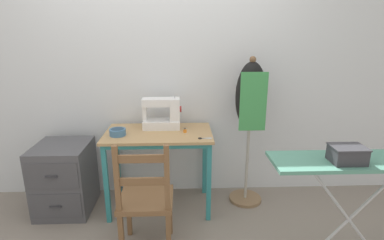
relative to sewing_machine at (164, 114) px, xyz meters
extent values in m
plane|color=gray|center=(-0.05, -0.40, -0.90)|extent=(14.00, 14.00, 0.00)
cube|color=silver|center=(-0.05, 0.23, 0.38)|extent=(10.00, 0.05, 2.55)
cube|color=tan|center=(-0.05, -0.12, -0.15)|extent=(0.97, 0.56, 0.02)
cube|color=teal|center=(-0.05, -0.36, -0.18)|extent=(0.89, 0.03, 0.04)
cube|color=teal|center=(-0.49, -0.36, -0.53)|extent=(0.04, 0.04, 0.74)
cube|color=teal|center=(0.40, -0.36, -0.53)|extent=(0.04, 0.04, 0.74)
cube|color=teal|center=(-0.49, 0.12, -0.53)|extent=(0.04, 0.04, 0.74)
cube|color=teal|center=(0.40, 0.12, -0.53)|extent=(0.04, 0.04, 0.74)
cube|color=white|center=(-0.02, 0.00, -0.10)|extent=(0.34, 0.18, 0.08)
cube|color=white|center=(0.11, 0.00, 0.05)|extent=(0.09, 0.15, 0.21)
cube|color=white|center=(-0.04, 0.00, 0.12)|extent=(0.30, 0.13, 0.07)
cube|color=white|center=(-0.18, 0.00, 0.01)|extent=(0.04, 0.10, 0.14)
cylinder|color=#B22D2D|center=(0.16, 0.00, 0.05)|extent=(0.02, 0.06, 0.06)
cylinder|color=#99999E|center=(0.11, 0.00, 0.16)|extent=(0.01, 0.01, 0.02)
cylinder|color=teal|center=(-0.40, -0.20, -0.11)|extent=(0.14, 0.14, 0.06)
cylinder|color=#243D54|center=(-0.40, -0.20, -0.08)|extent=(0.11, 0.11, 0.01)
cube|color=silver|center=(0.38, -0.30, -0.13)|extent=(0.09, 0.02, 0.00)
cube|color=silver|center=(0.38, -0.32, -0.13)|extent=(0.09, 0.03, 0.00)
torus|color=black|center=(0.32, -0.31, -0.13)|extent=(0.03, 0.03, 0.01)
torus|color=black|center=(0.32, -0.31, -0.13)|extent=(0.03, 0.03, 0.01)
cylinder|color=orange|center=(0.20, -0.15, -0.11)|extent=(0.03, 0.03, 0.04)
cylinder|color=beige|center=(0.20, -0.15, -0.09)|extent=(0.04, 0.04, 0.00)
cylinder|color=beige|center=(0.20, -0.15, -0.13)|extent=(0.04, 0.04, 0.00)
cube|color=brown|center=(-0.11, -0.71, -0.48)|extent=(0.40, 0.38, 0.04)
cube|color=brown|center=(-0.28, -0.55, -0.70)|extent=(0.04, 0.04, 0.40)
cube|color=brown|center=(0.06, -0.55, -0.70)|extent=(0.04, 0.04, 0.40)
cube|color=brown|center=(-0.28, -0.87, -0.70)|extent=(0.04, 0.04, 0.40)
cube|color=brown|center=(0.06, -0.87, -0.70)|extent=(0.04, 0.04, 0.40)
cube|color=brown|center=(-0.28, -0.87, -0.22)|extent=(0.04, 0.04, 0.48)
cube|color=brown|center=(0.06, -0.87, -0.22)|extent=(0.04, 0.04, 0.48)
cube|color=brown|center=(-0.11, -0.87, -0.07)|extent=(0.34, 0.02, 0.06)
cube|color=brown|center=(-0.11, -0.87, -0.24)|extent=(0.34, 0.02, 0.06)
cube|color=#4C4C51|center=(-0.93, -0.13, -0.57)|extent=(0.48, 0.51, 0.65)
cube|color=#46464B|center=(-0.93, -0.39, -0.43)|extent=(0.44, 0.01, 0.23)
cube|color=#333338|center=(-0.93, -0.40, -0.43)|extent=(0.10, 0.01, 0.02)
cube|color=#46464B|center=(-0.93, -0.39, -0.72)|extent=(0.44, 0.01, 0.23)
cube|color=#333338|center=(-0.93, -0.40, -0.72)|extent=(0.10, 0.01, 0.02)
cylinder|color=#846647|center=(0.81, -0.04, -0.88)|extent=(0.32, 0.32, 0.03)
cylinder|color=#ADA89E|center=(0.81, -0.04, -0.46)|extent=(0.03, 0.03, 0.82)
ellipsoid|color=black|center=(0.81, -0.04, 0.18)|extent=(0.28, 0.20, 0.63)
sphere|color=brown|center=(0.81, -0.04, 0.51)|extent=(0.06, 0.06, 0.06)
cube|color=#3D934C|center=(0.81, -0.15, 0.15)|extent=(0.24, 0.01, 0.53)
cube|color=#518E7A|center=(1.29, -1.01, -0.05)|extent=(1.12, 0.32, 0.02)
cylinder|color=#B7B7BC|center=(1.29, -1.01, -0.48)|extent=(0.69, 0.02, 0.85)
cylinder|color=#B7B7BC|center=(1.29, -1.01, -0.48)|extent=(0.69, 0.02, 0.85)
cube|color=#333338|center=(1.18, -1.05, 0.01)|extent=(0.20, 0.15, 0.10)
cube|color=#38383D|center=(1.18, -1.05, 0.07)|extent=(0.21, 0.16, 0.01)
camera|label=1|loc=(0.16, -2.72, 0.74)|focal=28.00mm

